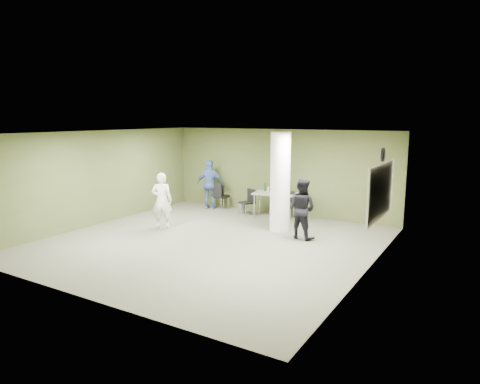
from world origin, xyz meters
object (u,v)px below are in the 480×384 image
Objects in this scene: man_blue at (210,185)px; chair_back_left at (219,194)px; man_black at (302,208)px; folding_table at (279,195)px; woman_white at (162,200)px.

chair_back_left is at bearing 178.22° from man_blue.
chair_back_left is at bearing -17.06° from man_black.
man_black is at bearing -60.68° from folding_table.
folding_table is 2.39m from chair_back_left.
woman_white is 2.89m from man_blue.
woman_white reaches higher than chair_back_left.
folding_table is 1.04× the size of man_blue.
chair_back_left is (-2.38, 0.09, -0.19)m from folding_table.
man_blue reaches higher than woman_white.
man_black is (3.92, -1.93, 0.26)m from chair_back_left.
folding_table is at bearing -40.92° from man_black.
folding_table is 2.40m from man_black.
man_black is at bearing 163.59° from woman_white.
man_black reaches higher than folding_table.
man_black reaches higher than woman_white.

